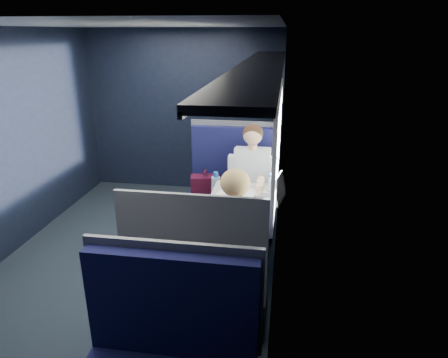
# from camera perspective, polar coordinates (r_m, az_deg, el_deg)

# --- Properties ---
(ground) EXTENTS (2.80, 4.20, 0.01)m
(ground) POSITION_cam_1_polar(r_m,az_deg,el_deg) (4.38, -11.96, -11.17)
(ground) COLOR black
(room_shell) EXTENTS (3.00, 4.40, 2.40)m
(room_shell) POSITION_cam_1_polar(r_m,az_deg,el_deg) (3.82, -13.25, 8.14)
(room_shell) COLOR black
(room_shell) RESTS_ON ground
(table) EXTENTS (0.62, 1.00, 0.74)m
(table) POSITION_cam_1_polar(r_m,az_deg,el_deg) (3.83, 1.96, -4.13)
(table) COLOR #54565E
(table) RESTS_ON ground
(seat_bay_near) EXTENTS (1.04, 0.62, 1.26)m
(seat_bay_near) POSITION_cam_1_polar(r_m,az_deg,el_deg) (4.74, 0.85, -2.33)
(seat_bay_near) COLOR #0B0C33
(seat_bay_near) RESTS_ON ground
(seat_bay_far) EXTENTS (1.04, 0.62, 1.26)m
(seat_bay_far) POSITION_cam_1_polar(r_m,az_deg,el_deg) (3.23, -3.34, -14.37)
(seat_bay_far) COLOR #0B0C33
(seat_bay_far) RESTS_ON ground
(seat_row_front) EXTENTS (1.04, 0.51, 1.16)m
(seat_row_front) POSITION_cam_1_polar(r_m,az_deg,el_deg) (5.60, 2.29, 1.18)
(seat_row_front) COLOR #0B0C33
(seat_row_front) RESTS_ON ground
(man) EXTENTS (0.53, 0.56, 1.32)m
(man) POSITION_cam_1_polar(r_m,az_deg,el_deg) (4.45, 3.92, 0.17)
(man) COLOR black
(man) RESTS_ON ground
(woman) EXTENTS (0.53, 0.56, 1.32)m
(woman) POSITION_cam_1_polar(r_m,az_deg,el_deg) (3.17, 1.65, -8.39)
(woman) COLOR black
(woman) RESTS_ON ground
(papers) EXTENTS (0.72, 0.89, 0.01)m
(papers) POSITION_cam_1_polar(r_m,az_deg,el_deg) (3.74, 1.90, -3.41)
(papers) COLOR white
(papers) RESTS_ON table
(laptop) EXTENTS (0.33, 0.39, 0.26)m
(laptop) POSITION_cam_1_polar(r_m,az_deg,el_deg) (3.76, 6.89, -2.28)
(laptop) COLOR silver
(laptop) RESTS_ON table
(bottle_small) EXTENTS (0.06, 0.06, 0.20)m
(bottle_small) POSITION_cam_1_polar(r_m,az_deg,el_deg) (3.98, 6.69, -0.71)
(bottle_small) COLOR silver
(bottle_small) RESTS_ON table
(cup) EXTENTS (0.06, 0.06, 0.08)m
(cup) POSITION_cam_1_polar(r_m,az_deg,el_deg) (4.08, 5.12, -0.82)
(cup) COLOR white
(cup) RESTS_ON table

